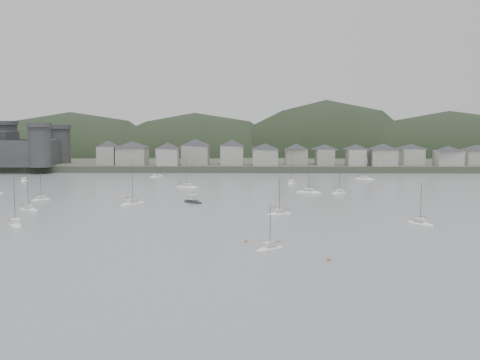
{
  "coord_description": "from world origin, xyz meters",
  "views": [
    {
      "loc": [
        3.0,
        -93.94,
        22.25
      ],
      "look_at": [
        0.0,
        75.0,
        6.0
      ],
      "focal_mm": 43.4,
      "sensor_mm": 36.0,
      "label": 1
    }
  ],
  "objects": [
    {
      "name": "waterfront_town",
      "position": [
        50.59,
        183.34,
        8.66
      ],
      "size": [
        451.48,
        28.46,
        12.92
      ],
      "color": "gray",
      "rests_on": "far_shore_land"
    },
    {
      "name": "mooring_buoys",
      "position": [
        1.32,
        59.53,
        0.15
      ],
      "size": [
        175.78,
        116.25,
        0.7
      ],
      "color": "#B7753D",
      "rests_on": "ground"
    },
    {
      "name": "far_shore_land",
      "position": [
        0.0,
        295.0,
        1.5
      ],
      "size": [
        900.0,
        250.0,
        3.0
      ],
      "primitive_type": "cube",
      "color": "#383D2D",
      "rests_on": "ground"
    },
    {
      "name": "ground",
      "position": [
        0.0,
        0.0,
        0.0
      ],
      "size": [
        900.0,
        900.0,
        0.0
      ],
      "primitive_type": "plane",
      "color": "slate",
      "rests_on": "ground"
    },
    {
      "name": "forested_ridge",
      "position": [
        4.83,
        269.4,
        -11.28
      ],
      "size": [
        851.55,
        103.94,
        102.57
      ],
      "color": "black",
      "rests_on": "ground"
    },
    {
      "name": "moored_fleet",
      "position": [
        -11.95,
        78.38,
        0.18
      ],
      "size": [
        229.75,
        178.02,
        12.75
      ],
      "color": "silver",
      "rests_on": "ground"
    },
    {
      "name": "motor_launch_far",
      "position": [
        -13.4,
        69.82,
        0.29
      ],
      "size": [
        7.27,
        7.5,
        3.84
      ],
      "rotation": [
        0.0,
        0.0,
        3.89
      ],
      "color": "black",
      "rests_on": "ground"
    }
  ]
}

